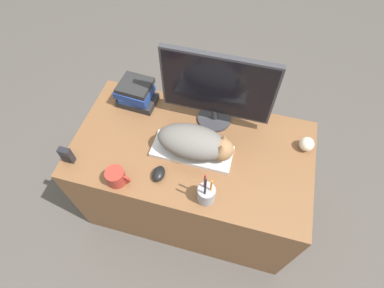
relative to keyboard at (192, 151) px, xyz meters
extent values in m
plane|color=#4C4742|center=(-0.01, -0.32, -0.71)|extent=(12.00, 12.00, 0.00)
cube|color=brown|center=(-0.01, 0.03, -0.36)|extent=(1.29, 0.70, 0.70)
cube|color=silver|center=(0.00, 0.00, 0.00)|extent=(0.42, 0.17, 0.02)
ellipsoid|color=#66605B|center=(0.00, 0.00, 0.09)|extent=(0.36, 0.19, 0.16)
sphere|color=olive|center=(0.15, 0.00, 0.08)|extent=(0.12, 0.12, 0.12)
cone|color=olive|center=(0.15, -0.03, 0.14)|extent=(0.04, 0.04, 0.05)
cone|color=olive|center=(0.15, 0.03, 0.14)|extent=(0.04, 0.04, 0.05)
cylinder|color=#333338|center=(0.06, 0.25, 0.00)|extent=(0.19, 0.19, 0.02)
cylinder|color=#333338|center=(0.06, 0.25, 0.04)|extent=(0.04, 0.04, 0.07)
cube|color=#333338|center=(0.06, 0.25, 0.25)|extent=(0.58, 0.03, 0.38)
cube|color=black|center=(0.06, 0.24, 0.25)|extent=(0.56, 0.01, 0.36)
ellipsoid|color=black|center=(-0.12, -0.18, 0.01)|extent=(0.06, 0.09, 0.04)
cylinder|color=#9E2D23|center=(-0.31, -0.26, 0.03)|extent=(0.09, 0.09, 0.09)
torus|color=#9E2D23|center=(-0.27, -0.26, 0.03)|extent=(0.06, 0.01, 0.06)
cylinder|color=#939399|center=(0.13, -0.23, 0.04)|extent=(0.08, 0.08, 0.10)
cylinder|color=orange|center=(0.15, -0.23, 0.10)|extent=(0.01, 0.01, 0.14)
cylinder|color=#B21E1E|center=(0.12, -0.22, 0.11)|extent=(0.01, 0.01, 0.17)
cylinder|color=black|center=(0.13, -0.25, 0.12)|extent=(0.01, 0.01, 0.19)
sphere|color=beige|center=(0.57, 0.18, 0.03)|extent=(0.08, 0.08, 0.08)
cube|color=black|center=(-0.60, -0.21, 0.04)|extent=(0.06, 0.03, 0.10)
cube|color=black|center=(-0.60, -0.23, 0.02)|extent=(0.04, 0.00, 0.04)
cube|color=black|center=(-0.40, 0.25, 0.01)|extent=(0.22, 0.16, 0.04)
cube|color=navy|center=(-0.40, 0.26, 0.05)|extent=(0.17, 0.17, 0.03)
cube|color=navy|center=(-0.41, 0.25, 0.08)|extent=(0.21, 0.16, 0.04)
cube|color=black|center=(-0.41, 0.27, 0.12)|extent=(0.19, 0.17, 0.03)
camera|label=1|loc=(0.22, -0.81, 1.33)|focal=28.00mm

